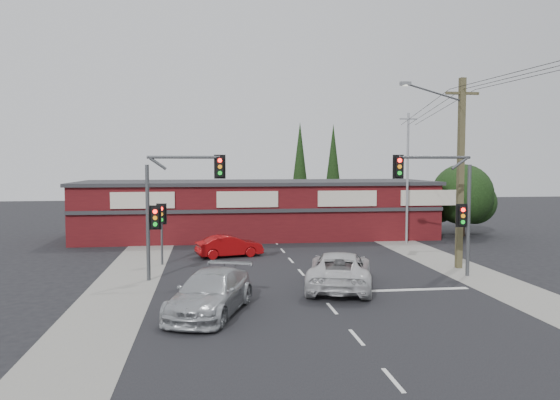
{
  "coord_description": "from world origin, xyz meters",
  "views": [
    {
      "loc": [
        -4.67,
        -24.17,
        5.57
      ],
      "look_at": [
        -1.07,
        3.0,
        3.71
      ],
      "focal_mm": 35.0,
      "sensor_mm": 36.0,
      "label": 1
    }
  ],
  "objects": [
    {
      "name": "tree_cluster",
      "position": [
        14.69,
        15.44,
        2.9
      ],
      "size": [
        5.9,
        5.1,
        5.5
      ],
      "color": "#2D2116",
      "rests_on": "ground"
    },
    {
      "name": "steel_pole",
      "position": [
        9.0,
        12.0,
        4.7
      ],
      "size": [
        1.2,
        0.16,
        9.0
      ],
      "color": "gray",
      "rests_on": "ground"
    },
    {
      "name": "conifer_far",
      "position": [
        7.0,
        26.0,
        5.48
      ],
      "size": [
        1.8,
        1.8,
        9.25
      ],
      "color": "#2D2116",
      "rests_on": "ground"
    },
    {
      "name": "silver_suv",
      "position": [
        -4.61,
        -4.14,
        0.78
      ],
      "size": [
        3.84,
        5.81,
        1.57
      ],
      "primitive_type": "imported",
      "rotation": [
        0.0,
        0.0,
        -0.33
      ],
      "color": "#B0B4B6",
      "rests_on": "ground"
    },
    {
      "name": "white_suv",
      "position": [
        1.12,
        -0.7,
        0.81
      ],
      "size": [
        4.17,
        6.36,
        1.63
      ],
      "primitive_type": "imported",
      "rotation": [
        0.0,
        0.0,
        2.87
      ],
      "color": "silver",
      "rests_on": "ground"
    },
    {
      "name": "lane_dashes",
      "position": [
        0.0,
        2.89,
        0.01
      ],
      "size": [
        0.12,
        43.38,
        0.01
      ],
      "color": "silver",
      "rests_on": "ground"
    },
    {
      "name": "verge_left",
      "position": [
        -8.5,
        5.0,
        0.01
      ],
      "size": [
        3.0,
        70.0,
        0.02
      ],
      "primitive_type": "cube",
      "color": "gray",
      "rests_on": "ground"
    },
    {
      "name": "stop_line",
      "position": [
        3.5,
        -1.5,
        0.01
      ],
      "size": [
        6.5,
        0.35,
        0.01
      ],
      "primitive_type": "cube",
      "color": "silver",
      "rests_on": "ground"
    },
    {
      "name": "red_sedan",
      "position": [
        -3.44,
        8.1,
        0.65
      ],
      "size": [
        4.14,
        2.34,
        1.29
      ],
      "primitive_type": "imported",
      "rotation": [
        0.0,
        0.0,
        1.83
      ],
      "color": "#94090B",
      "rests_on": "ground"
    },
    {
      "name": "traffic_mast_right",
      "position": [
        6.86,
        1.0,
        3.95
      ],
      "size": [
        3.96,
        0.27,
        5.97
      ],
      "color": "#47494C",
      "rests_on": "ground"
    },
    {
      "name": "utility_pole",
      "position": [
        8.36,
        2.99,
        5.4
      ],
      "size": [
        4.38,
        0.59,
        10.0
      ],
      "color": "brown",
      "rests_on": "ground"
    },
    {
      "name": "traffic_mast_left",
      "position": [
        -6.43,
        2.0,
        3.93
      ],
      "size": [
        3.77,
        0.27,
        5.97
      ],
      "color": "#47494C",
      "rests_on": "ground"
    },
    {
      "name": "ground",
      "position": [
        0.0,
        0.0,
        0.0
      ],
      "size": [
        120.0,
        120.0,
        0.0
      ],
      "primitive_type": "plane",
      "color": "black",
      "rests_on": "ground"
    },
    {
      "name": "verge_right",
      "position": [
        8.5,
        5.0,
        0.01
      ],
      "size": [
        3.0,
        70.0,
        0.02
      ],
      "primitive_type": "cube",
      "color": "gray",
      "rests_on": "ground"
    },
    {
      "name": "conifer_near",
      "position": [
        3.5,
        24.0,
        5.48
      ],
      "size": [
        1.8,
        1.8,
        9.25
      ],
      "color": "#2D2116",
      "rests_on": "ground"
    },
    {
      "name": "power_lines",
      "position": [
        8.47,
        -2.47,
        9.04
      ],
      "size": [
        2.01,
        29.0,
        1.22
      ],
      "color": "black",
      "rests_on": "ground"
    },
    {
      "name": "road_strip",
      "position": [
        0.0,
        5.0,
        0.01
      ],
      "size": [
        14.0,
        70.0,
        0.01
      ],
      "primitive_type": "cube",
      "color": "black",
      "rests_on": "ground"
    },
    {
      "name": "pedestal_signal",
      "position": [
        -7.2,
        6.01,
        2.41
      ],
      "size": [
        0.55,
        0.27,
        3.38
      ],
      "color": "#47494C",
      "rests_on": "ground"
    },
    {
      "name": "shop_building",
      "position": [
        -0.99,
        16.99,
        2.13
      ],
      "size": [
        27.3,
        8.4,
        4.22
      ],
      "color": "#470E11",
      "rests_on": "ground"
    }
  ]
}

